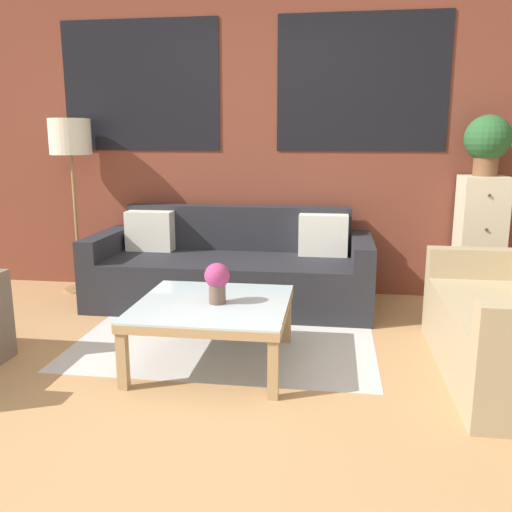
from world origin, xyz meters
name	(u,v)px	position (x,y,z in m)	size (l,w,h in m)	color
ground_plane	(173,420)	(0.00, 0.00, 0.00)	(16.00, 16.00, 0.00)	#AD7F51
wall_back_brick	(249,132)	(0.00, 2.44, 1.41)	(8.40, 0.09, 2.80)	brown
rug	(230,332)	(0.05, 1.25, 0.00)	(1.99, 1.68, 0.00)	#BCB7B2
couch_dark	(232,271)	(-0.07, 1.95, 0.28)	(2.27, 0.88, 0.78)	#232328
coffee_table	(213,311)	(0.05, 0.71, 0.33)	(0.90, 0.90, 0.39)	silver
floor_lamp	(71,145)	(-1.51, 2.14, 1.30)	(0.35, 0.35, 1.52)	olive
drawer_cabinet	(479,242)	(1.92, 2.18, 0.53)	(0.34, 0.37, 1.06)	beige
potted_plant	(488,141)	(1.92, 2.18, 1.33)	(0.36, 0.36, 0.47)	brown
flower_vase	(217,280)	(0.08, 0.69, 0.53)	(0.15, 0.15, 0.24)	brown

